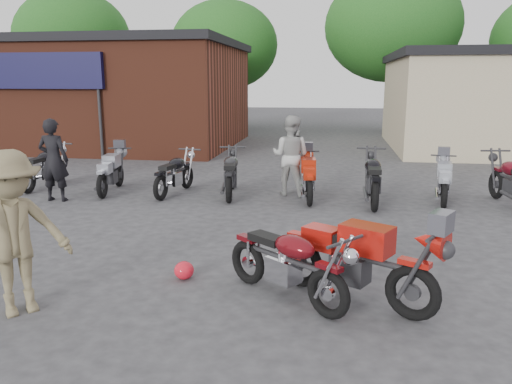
# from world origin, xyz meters

# --- Properties ---
(ground) EXTENTS (90.00, 90.00, 0.00)m
(ground) POSITION_xyz_m (0.00, 0.00, 0.00)
(ground) COLOR #343336
(brick_building) EXTENTS (12.00, 8.00, 4.00)m
(brick_building) POSITION_xyz_m (-9.00, 14.00, 2.00)
(brick_building) COLOR #5E2A1B
(brick_building) RESTS_ON ground
(tree_0) EXTENTS (6.56, 6.56, 8.20)m
(tree_0) POSITION_xyz_m (-14.00, 22.00, 4.10)
(tree_0) COLOR #144B16
(tree_0) RESTS_ON ground
(tree_1) EXTENTS (5.92, 5.92, 7.40)m
(tree_1) POSITION_xyz_m (-5.00, 22.00, 3.70)
(tree_1) COLOR #144B16
(tree_1) RESTS_ON ground
(tree_2) EXTENTS (7.04, 7.04, 8.80)m
(tree_2) POSITION_xyz_m (4.00, 22.00, 4.40)
(tree_2) COLOR #144B16
(tree_2) RESTS_ON ground
(vintage_motorcycle) EXTENTS (1.88, 1.67, 1.10)m
(vintage_motorcycle) POSITION_xyz_m (0.67, -0.40, 0.55)
(vintage_motorcycle) COLOR #5B0B11
(vintage_motorcycle) RESTS_ON ground
(sportbike) EXTENTS (2.17, 1.64, 1.22)m
(sportbike) POSITION_xyz_m (1.50, -0.34, 0.61)
(sportbike) COLOR red
(sportbike) RESTS_ON ground
(helmet) EXTENTS (0.35, 0.35, 0.25)m
(helmet) POSITION_xyz_m (-0.79, 0.07, 0.13)
(helmet) COLOR red
(helmet) RESTS_ON ground
(person_dark) EXTENTS (0.69, 0.46, 1.87)m
(person_dark) POSITION_xyz_m (-5.01, 4.06, 0.93)
(person_dark) COLOR black
(person_dark) RESTS_ON ground
(person_light) EXTENTS (1.07, 0.92, 1.89)m
(person_light) POSITION_xyz_m (0.19, 5.48, 0.94)
(person_light) COLOR #A8A9A4
(person_light) RESTS_ON ground
(person_tan) EXTENTS (1.39, 1.38, 1.93)m
(person_tan) POSITION_xyz_m (-2.39, -1.20, 0.96)
(person_tan) COLOR olive
(person_tan) RESTS_ON ground
(row_bike_0) EXTENTS (0.65, 1.97, 1.14)m
(row_bike_0) POSITION_xyz_m (-6.09, 5.38, 0.57)
(row_bike_0) COLOR black
(row_bike_0) RESTS_ON ground
(row_bike_1) EXTENTS (0.88, 1.95, 1.09)m
(row_bike_1) POSITION_xyz_m (-4.17, 5.12, 0.55)
(row_bike_1) COLOR #9497A2
(row_bike_1) RESTS_ON ground
(row_bike_2) EXTENTS (0.91, 1.97, 1.10)m
(row_bike_2) POSITION_xyz_m (-2.55, 5.14, 0.55)
(row_bike_2) COLOR black
(row_bike_2) RESTS_ON ground
(row_bike_3) EXTENTS (0.96, 2.10, 1.17)m
(row_bike_3) POSITION_xyz_m (-1.20, 5.21, 0.59)
(row_bike_3) COLOR #232325
(row_bike_3) RESTS_ON ground
(row_bike_4) EXTENTS (0.83, 1.97, 1.11)m
(row_bike_4) POSITION_xyz_m (0.63, 5.15, 0.56)
(row_bike_4) COLOR red
(row_bike_4) RESTS_ON ground
(row_bike_5) EXTENTS (0.72, 2.14, 1.24)m
(row_bike_5) POSITION_xyz_m (2.06, 4.97, 0.62)
(row_bike_5) COLOR black
(row_bike_5) RESTS_ON ground
(row_bike_6) EXTENTS (0.87, 1.89, 1.05)m
(row_bike_6) POSITION_xyz_m (3.65, 5.34, 0.53)
(row_bike_6) COLOR #9CA0AA
(row_bike_6) RESTS_ON ground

